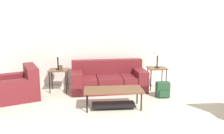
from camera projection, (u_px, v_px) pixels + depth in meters
wall_back at (112, 42)px, 6.56m from camera, size 8.72×0.06×2.60m
couch at (109, 80)px, 6.13m from camera, size 2.09×1.07×0.82m
armchair at (18, 87)px, 5.48m from camera, size 1.33×1.35×0.80m
coffee_table at (113, 94)px, 4.80m from camera, size 1.28×0.56×0.44m
side_table_left at (58, 72)px, 5.96m from camera, size 0.52×0.45×0.62m
side_table_right at (157, 70)px, 6.20m from camera, size 0.52×0.45×0.62m
table_lamp_left at (57, 53)px, 5.85m from camera, size 0.28×0.28×0.59m
table_lamp_right at (158, 51)px, 6.10m from camera, size 0.28×0.28×0.59m
backpack at (163, 90)px, 5.54m from camera, size 0.33×0.28×0.40m
picture_frame at (61, 68)px, 5.87m from camera, size 0.10×0.04×0.13m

